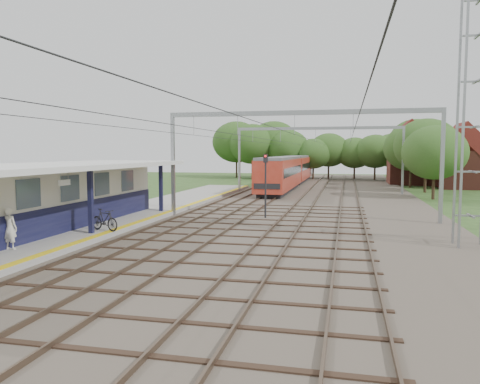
% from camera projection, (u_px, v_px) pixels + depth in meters
% --- Properties ---
extents(ground, '(160.00, 160.00, 0.00)m').
position_uv_depth(ground, '(153.00, 279.00, 16.21)').
color(ground, '#2D4C1E').
rests_on(ground, ground).
extents(ballast_bed, '(18.00, 90.00, 0.10)m').
position_uv_depth(ballast_bed, '(320.00, 198.00, 44.45)').
color(ballast_bed, '#473D33').
rests_on(ballast_bed, ground).
extents(platform, '(5.00, 52.00, 0.35)m').
position_uv_depth(platform, '(133.00, 215.00, 31.46)').
color(platform, gray).
rests_on(platform, ground).
extents(yellow_stripe, '(0.45, 52.00, 0.01)m').
position_uv_depth(yellow_stripe, '(165.00, 213.00, 30.94)').
color(yellow_stripe, yellow).
rests_on(yellow_stripe, platform).
extents(station_building, '(3.41, 18.00, 3.40)m').
position_uv_depth(station_building, '(50.00, 196.00, 24.80)').
color(station_building, beige).
rests_on(station_building, platform).
extents(canopy, '(6.40, 20.00, 3.44)m').
position_uv_depth(canopy, '(56.00, 167.00, 23.45)').
color(canopy, black).
rests_on(canopy, platform).
extents(rail_tracks, '(11.80, 88.00, 0.15)m').
position_uv_depth(rail_tracks, '(293.00, 196.00, 45.00)').
color(rail_tracks, brown).
rests_on(rail_tracks, ballast_bed).
extents(catenary_system, '(17.22, 88.00, 7.00)m').
position_uv_depth(catenary_system, '(310.00, 139.00, 39.54)').
color(catenary_system, gray).
rests_on(catenary_system, ground).
extents(lattice_pylon, '(1.30, 1.30, 12.00)m').
position_uv_depth(lattice_pylon, '(475.00, 116.00, 20.80)').
color(lattice_pylon, gray).
rests_on(lattice_pylon, ground).
extents(tree_band, '(31.72, 30.88, 8.82)m').
position_uv_depth(tree_band, '(329.00, 148.00, 70.41)').
color(tree_band, '#382619').
rests_on(tree_band, ground).
extents(house_near, '(7.00, 6.12, 7.89)m').
position_uv_depth(house_near, '(471.00, 164.00, 55.96)').
color(house_near, brown).
rests_on(house_near, ground).
extents(house_far, '(8.00, 6.12, 8.66)m').
position_uv_depth(house_far, '(420.00, 160.00, 62.88)').
color(house_far, brown).
rests_on(house_far, ground).
extents(person, '(0.67, 0.47, 1.77)m').
position_uv_depth(person, '(10.00, 228.00, 19.35)').
color(person, silver).
rests_on(person, platform).
extents(bicycle, '(1.95, 1.13, 1.13)m').
position_uv_depth(bicycle, '(105.00, 220.00, 23.96)').
color(bicycle, black).
rests_on(bicycle, platform).
extents(train, '(2.85, 35.44, 3.74)m').
position_uv_depth(train, '(290.00, 170.00, 59.11)').
color(train, black).
rests_on(train, ballast_bed).
extents(signal_post, '(0.30, 0.27, 4.23)m').
position_uv_depth(signal_post, '(266.00, 179.00, 30.25)').
color(signal_post, black).
rests_on(signal_post, ground).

